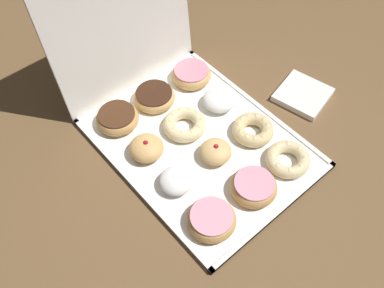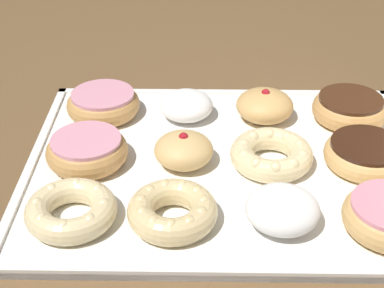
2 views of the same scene
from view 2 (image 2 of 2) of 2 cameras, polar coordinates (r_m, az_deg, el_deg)
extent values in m
plane|color=brown|center=(0.84, 3.35, -2.50)|extent=(3.00, 3.00, 0.00)
cube|color=white|center=(0.84, 3.36, -2.23)|extent=(0.43, 0.57, 0.01)
cube|color=white|center=(0.87, -15.24, -1.85)|extent=(0.43, 0.01, 0.01)
cube|color=white|center=(1.01, 2.96, 4.80)|extent=(0.01, 0.57, 0.01)
cube|color=white|center=(0.67, 3.99, -12.49)|extent=(0.01, 0.57, 0.01)
torus|color=tan|center=(0.95, -8.64, 3.83)|extent=(0.12, 0.12, 0.04)
cylinder|color=pink|center=(0.94, -8.73, 4.77)|extent=(0.10, 0.10, 0.01)
torus|color=tan|center=(0.83, -10.24, -0.88)|extent=(0.12, 0.12, 0.04)
cylinder|color=pink|center=(0.82, -10.37, 0.18)|extent=(0.10, 0.10, 0.01)
torus|color=beige|center=(0.74, -11.71, -6.35)|extent=(0.11, 0.11, 0.03)
sphere|color=beige|center=(0.70, -12.41, -7.90)|extent=(0.02, 0.02, 0.02)
sphere|color=beige|center=(0.71, -9.92, -7.35)|extent=(0.02, 0.02, 0.02)
sphere|color=beige|center=(0.73, -8.62, -5.90)|extent=(0.02, 0.02, 0.02)
sphere|color=beige|center=(0.75, -9.21, -4.49)|extent=(0.02, 0.02, 0.02)
sphere|color=beige|center=(0.76, -11.21, -3.90)|extent=(0.02, 0.02, 0.02)
sphere|color=beige|center=(0.76, -13.51, -4.39)|extent=(0.02, 0.02, 0.02)
sphere|color=beige|center=(0.74, -14.88, -5.71)|extent=(0.02, 0.02, 0.02)
sphere|color=beige|center=(0.72, -14.49, -7.18)|extent=(0.02, 0.02, 0.02)
ellipsoid|color=white|center=(0.93, -0.57, 3.78)|extent=(0.08, 0.08, 0.04)
ellipsoid|color=#E5B770|center=(0.82, -0.83, -0.66)|extent=(0.08, 0.08, 0.05)
sphere|color=#B21923|center=(0.81, -0.84, 0.58)|extent=(0.01, 0.01, 0.01)
torus|color=#EACC8C|center=(0.72, -1.92, -6.56)|extent=(0.11, 0.11, 0.03)
sphere|color=#EACC8C|center=(0.69, -2.08, -8.03)|extent=(0.02, 0.02, 0.02)
sphere|color=#EACC8C|center=(0.69, -0.29, -7.71)|extent=(0.02, 0.02, 0.02)
sphere|color=#EACC8C|center=(0.70, 0.92, -6.84)|extent=(0.02, 0.02, 0.02)
sphere|color=#EACC8C|center=(0.72, 1.17, -5.73)|extent=(0.02, 0.02, 0.02)
sphere|color=#EACC8C|center=(0.73, 0.45, -4.75)|extent=(0.02, 0.02, 0.02)
sphere|color=#EACC8C|center=(0.74, -0.96, -4.18)|extent=(0.02, 0.02, 0.02)
sphere|color=#EACC8C|center=(0.74, -2.65, -4.16)|extent=(0.02, 0.02, 0.02)
sphere|color=#EACC8C|center=(0.74, -4.14, -4.69)|extent=(0.02, 0.02, 0.02)
sphere|color=#EACC8C|center=(0.72, -4.98, -5.65)|extent=(0.02, 0.02, 0.02)
sphere|color=#EACC8C|center=(0.71, -4.89, -6.76)|extent=(0.02, 0.02, 0.02)
sphere|color=#EACC8C|center=(0.69, -3.81, -7.66)|extent=(0.02, 0.02, 0.02)
ellipsoid|color=tan|center=(0.93, 7.10, 3.74)|extent=(0.09, 0.09, 0.05)
sphere|color=#B21923|center=(0.92, 7.19, 4.92)|extent=(0.01, 0.01, 0.01)
torus|color=beige|center=(0.82, 7.78, -1.20)|extent=(0.12, 0.12, 0.03)
sphere|color=beige|center=(0.79, 8.13, -2.34)|extent=(0.02, 0.02, 0.02)
sphere|color=beige|center=(0.80, 9.81, -2.02)|extent=(0.02, 0.02, 0.02)
sphere|color=beige|center=(0.81, 10.68, -1.18)|extent=(0.02, 0.02, 0.02)
sphere|color=beige|center=(0.84, 10.43, -0.19)|extent=(0.02, 0.02, 0.02)
sphere|color=beige|center=(0.85, 9.24, 0.59)|extent=(0.02, 0.02, 0.02)
sphere|color=beige|center=(0.85, 7.55, 0.89)|extent=(0.02, 0.02, 0.02)
sphere|color=beige|center=(0.84, 5.95, 0.62)|extent=(0.02, 0.02, 0.02)
sphere|color=beige|center=(0.83, 5.01, -0.14)|extent=(0.02, 0.02, 0.02)
sphere|color=beige|center=(0.80, 5.12, -1.15)|extent=(0.02, 0.02, 0.02)
sphere|color=beige|center=(0.79, 6.30, -2.00)|extent=(0.02, 0.02, 0.02)
ellipsoid|color=white|center=(0.72, 8.81, -6.31)|extent=(0.09, 0.09, 0.05)
torus|color=tan|center=(0.96, 15.10, 3.27)|extent=(0.12, 0.12, 0.04)
cylinder|color=#472816|center=(0.95, 15.26, 4.22)|extent=(0.10, 0.10, 0.01)
torus|color=tan|center=(0.86, 16.53, -0.85)|extent=(0.12, 0.12, 0.03)
cylinder|color=#381E11|center=(0.85, 16.70, 0.06)|extent=(0.10, 0.10, 0.01)
camera|label=1|loc=(1.31, -31.51, 49.80)|focal=40.01mm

